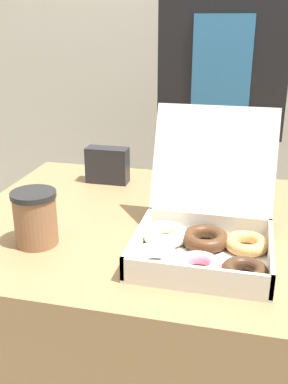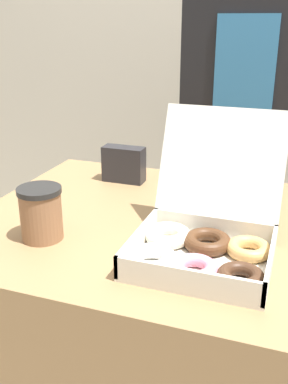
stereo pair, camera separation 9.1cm
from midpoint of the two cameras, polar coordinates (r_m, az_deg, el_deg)
name	(u,v)px [view 1 (the left image)]	position (r m, az deg, el deg)	size (l,w,h in m)	color
wall_back	(209,7)	(2.44, 7.07, 22.28)	(10.00, 0.05, 2.60)	beige
table	(139,343)	(1.34, -2.64, -18.64)	(0.87, 0.78, 0.77)	#99754C
donut_box	(201,237)	(0.95, 4.50, -5.79)	(0.31, 0.36, 0.28)	silver
coffee_cup	(35,218)	(1.03, -16.12, -3.22)	(0.10, 0.10, 0.12)	#8C6042
napkin_holder	(107,165)	(1.38, -6.56, 3.37)	(0.13, 0.05, 0.11)	#232328
person_customer	(220,122)	(1.65, 8.10, 8.76)	(0.42, 0.23, 1.65)	#665B51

